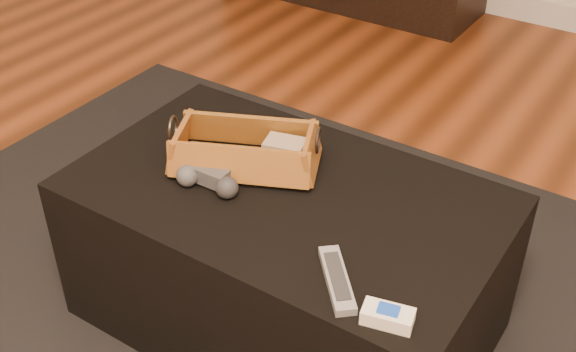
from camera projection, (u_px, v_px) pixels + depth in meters
The scene contains 9 objects.
baseboard at pixel (547, 13), 3.48m from camera, with size 5.00×0.04×0.12m, color white.
area_rug at pixel (275, 332), 1.88m from camera, with size 2.60×2.00×0.01m, color black.
ottoman at pixel (286, 259), 1.79m from camera, with size 1.00×0.60×0.42m, color black.
tv_remote at pixel (237, 161), 1.73m from camera, with size 0.18×0.04×0.02m, color black.
cloth_bundle at pixel (285, 150), 1.74m from camera, with size 0.10×0.07×0.05m, color tan.
wicker_basket at pixel (245, 152), 1.72m from camera, with size 0.39×0.31×0.12m.
game_controller at pixel (210, 179), 1.66m from camera, with size 0.16×0.09×0.05m.
silver_remote at pixel (337, 279), 1.41m from camera, with size 0.15×0.17×0.02m.
cream_gadget at pixel (388, 316), 1.32m from camera, with size 0.10×0.07×0.04m.
Camera 1 is at (0.77, -0.72, 1.42)m, focal length 45.00 mm.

